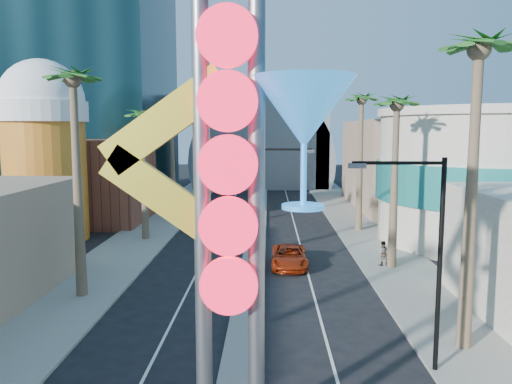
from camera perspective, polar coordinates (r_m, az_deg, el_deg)
name	(u,v)px	position (r m, az deg, el deg)	size (l,w,h in m)	color
sidewalk_west	(154,227)	(46.74, -11.60, -3.98)	(5.00, 100.00, 0.15)	gray
sidewalk_east	(362,228)	(46.33, 12.01, -4.09)	(5.00, 100.00, 0.15)	gray
median	(258,222)	(48.50, 0.23, -3.43)	(1.60, 84.00, 0.15)	gray
brick_filler_west	(93,181)	(50.86, -18.10, 1.18)	(10.00, 10.00, 8.00)	brown
filler_east	(399,164)	(59.72, 16.01, 3.05)	(10.00, 20.00, 10.00)	tan
beer_mug	(44,144)	(43.58, -23.06, 5.10)	(7.00, 7.00, 14.50)	#C66E1A
turquoise_building	(483,177)	(43.32, 24.55, 1.57)	(16.60, 16.60, 10.60)	#B7B19A
canopy	(262,158)	(81.81, 0.74, 3.87)	(22.00, 16.00, 22.00)	slate
neon_sign	(261,195)	(12.74, 0.57, -0.33)	(6.53, 2.60, 12.55)	gray
streetlight_0	(261,198)	(29.95, 0.55, -0.70)	(3.79, 0.25, 8.00)	black
streetlight_1	(254,168)	(53.85, -0.21, 2.78)	(3.79, 0.25, 8.00)	black
streetlight_2	(427,245)	(19.03, 19.00, -5.80)	(3.45, 0.25, 8.00)	black
palm_1	(73,93)	(27.62, -20.16, 10.57)	(2.40, 2.40, 12.70)	brown
palm_2	(143,123)	(40.92, -12.83, 7.68)	(2.40, 2.40, 11.20)	brown
palm_3	(172,125)	(52.63, -9.60, 7.60)	(2.40, 2.40, 11.20)	brown
palm_5	(478,69)	(21.36, 24.04, 12.73)	(2.40, 2.40, 13.20)	brown
palm_6	(397,114)	(32.68, 15.78, 8.57)	(2.40, 2.40, 11.70)	brown
palm_7	(362,108)	(44.44, 11.97, 9.38)	(2.40, 2.40, 12.70)	brown
red_pickup	(289,257)	(33.07, 3.83, -7.37)	(2.29, 4.96, 1.38)	#9C280C
pedestrian_b	(382,253)	(33.78, 14.25, -6.80)	(0.79, 0.61, 1.62)	gray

